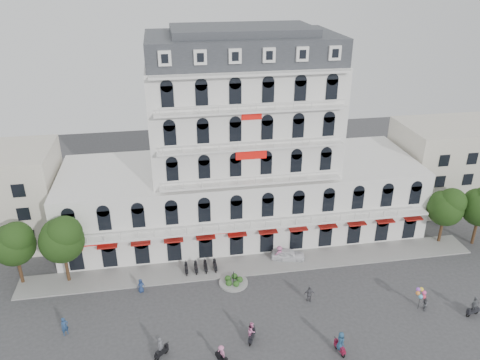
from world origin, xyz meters
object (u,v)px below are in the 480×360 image
object	(u,v)px
rider_west	(161,348)
balloon_vendor	(423,299)
parked_car	(288,254)
rider_southwest	(252,332)
rider_center	(221,354)
rider_east	(340,343)
rider_northeast	(474,306)

from	to	relation	value
rider_west	balloon_vendor	xyz separation A→B (m)	(26.32, 1.95, 0.28)
parked_car	rider_southwest	xyz separation A→B (m)	(-6.79, -12.33, 0.50)
rider_west	balloon_vendor	bearing A→B (deg)	-38.78
rider_center	balloon_vendor	bearing A→B (deg)	71.44
balloon_vendor	rider_center	bearing A→B (deg)	-170.59
rider_center	balloon_vendor	size ratio (longest dim) A/B	0.79
balloon_vendor	rider_east	bearing A→B (deg)	-158.14
rider_northeast	balloon_vendor	size ratio (longest dim) A/B	0.94
rider_southwest	rider_northeast	distance (m)	22.59
rider_northeast	balloon_vendor	bearing A→B (deg)	-33.19
rider_southwest	rider_northeast	size ratio (longest dim) A/B	0.99
rider_east	parked_car	bearing A→B (deg)	-8.94
rider_center	balloon_vendor	world-z (taller)	balloon_vendor
rider_west	rider_southwest	bearing A→B (deg)	-39.46
rider_west	balloon_vendor	world-z (taller)	balloon_vendor
parked_car	rider_west	world-z (taller)	rider_west
parked_car	rider_northeast	bearing A→B (deg)	-116.15
rider_center	rider_northeast	bearing A→B (deg)	66.11
rider_west	balloon_vendor	distance (m)	26.39
rider_northeast	balloon_vendor	xyz separation A→B (m)	(-4.63, 1.66, 0.14)
rider_east	rider_northeast	distance (m)	15.16
rider_east	rider_center	bearing A→B (deg)	74.39
rider_west	rider_east	bearing A→B (deg)	-50.83
rider_center	balloon_vendor	xyz separation A→B (m)	(21.09, 3.49, 0.29)
rider_center	rider_southwest	bearing A→B (deg)	95.45
rider_northeast	balloon_vendor	distance (m)	4.92
parked_car	rider_center	bearing A→B (deg)	157.78
parked_car	rider_west	bearing A→B (deg)	142.65
rider_center	parked_car	bearing A→B (deg)	117.48
rider_southwest	rider_northeast	xyz separation A→B (m)	(22.59, -0.23, -0.02)
parked_car	rider_northeast	size ratio (longest dim) A/B	1.73
parked_car	balloon_vendor	world-z (taller)	balloon_vendor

